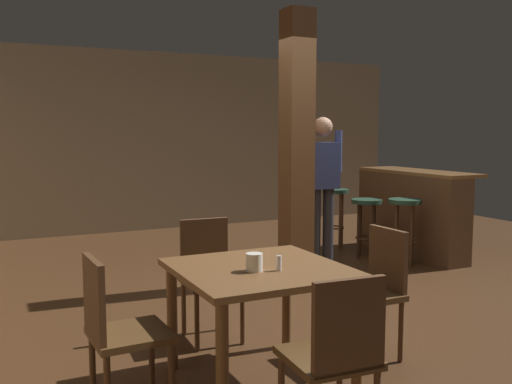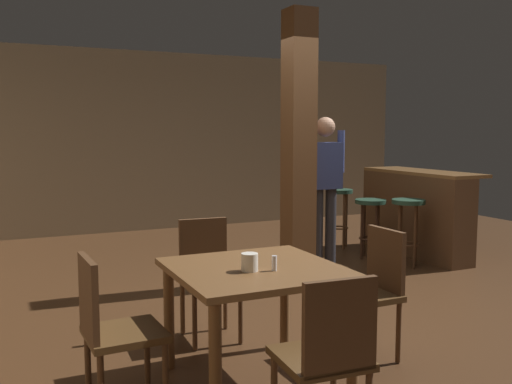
# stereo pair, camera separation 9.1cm
# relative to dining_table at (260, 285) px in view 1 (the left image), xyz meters

# --- Properties ---
(ground_plane) EXTENTS (10.80, 10.80, 0.00)m
(ground_plane) POSITION_rel_dining_table_xyz_m (1.34, 1.27, -0.63)
(ground_plane) COLOR #422816
(wall_back) EXTENTS (8.00, 0.10, 2.80)m
(wall_back) POSITION_rel_dining_table_xyz_m (1.34, 5.77, 0.77)
(wall_back) COLOR #756047
(wall_back) RESTS_ON ground_plane
(pillar) EXTENTS (0.28, 0.28, 2.80)m
(pillar) POSITION_rel_dining_table_xyz_m (1.43, 2.04, 0.77)
(pillar) COLOR brown
(pillar) RESTS_ON ground_plane
(dining_table) EXTENTS (1.01, 1.01, 0.74)m
(dining_table) POSITION_rel_dining_table_xyz_m (0.00, 0.00, 0.00)
(dining_table) COLOR brown
(dining_table) RESTS_ON ground_plane
(chair_east) EXTENTS (0.43, 0.43, 0.89)m
(chair_east) POSITION_rel_dining_table_xyz_m (0.90, 0.02, -0.12)
(chair_east) COLOR #4C3319
(chair_east) RESTS_ON ground_plane
(chair_north) EXTENTS (0.44, 0.44, 0.89)m
(chair_north) POSITION_rel_dining_table_xyz_m (0.00, 0.88, -0.12)
(chair_north) COLOR #4C3319
(chair_north) RESTS_ON ground_plane
(chair_west) EXTENTS (0.44, 0.44, 0.89)m
(chair_west) POSITION_rel_dining_table_xyz_m (-0.90, -0.04, -0.12)
(chair_west) COLOR #4C3319
(chair_west) RESTS_ON ground_plane
(chair_south) EXTENTS (0.45, 0.45, 0.89)m
(chair_south) POSITION_rel_dining_table_xyz_m (-0.01, -0.87, -0.12)
(chair_south) COLOR #4C3319
(chair_south) RESTS_ON ground_plane
(napkin_cup) EXTENTS (0.10, 0.10, 0.11)m
(napkin_cup) POSITION_rel_dining_table_xyz_m (-0.08, -0.08, 0.17)
(napkin_cup) COLOR silver
(napkin_cup) RESTS_ON dining_table
(salt_shaker) EXTENTS (0.03, 0.03, 0.09)m
(salt_shaker) POSITION_rel_dining_table_xyz_m (0.06, -0.14, 0.16)
(salt_shaker) COLOR silver
(salt_shaker) RESTS_ON dining_table
(standing_person) EXTENTS (0.47, 0.22, 1.72)m
(standing_person) POSITION_rel_dining_table_xyz_m (1.81, 2.13, 0.38)
(standing_person) COLOR navy
(standing_person) RESTS_ON ground_plane
(bar_counter) EXTENTS (0.56, 1.71, 1.07)m
(bar_counter) POSITION_rel_dining_table_xyz_m (3.38, 2.50, -0.08)
(bar_counter) COLOR brown
(bar_counter) RESTS_ON ground_plane
(bar_stool_near) EXTENTS (0.38, 0.38, 0.79)m
(bar_stool_near) POSITION_rel_dining_table_xyz_m (2.87, 2.03, -0.03)
(bar_stool_near) COLOR #1E3828
(bar_stool_near) RESTS_ON ground_plane
(bar_stool_mid) EXTENTS (0.38, 0.38, 0.73)m
(bar_stool_mid) POSITION_rel_dining_table_xyz_m (2.74, 2.58, -0.06)
(bar_stool_mid) COLOR #1E3828
(bar_stool_mid) RESTS_ON ground_plane
(bar_stool_far) EXTENTS (0.35, 0.35, 0.79)m
(bar_stool_far) POSITION_rel_dining_table_xyz_m (2.76, 3.30, -0.03)
(bar_stool_far) COLOR #1E3828
(bar_stool_far) RESTS_ON ground_plane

